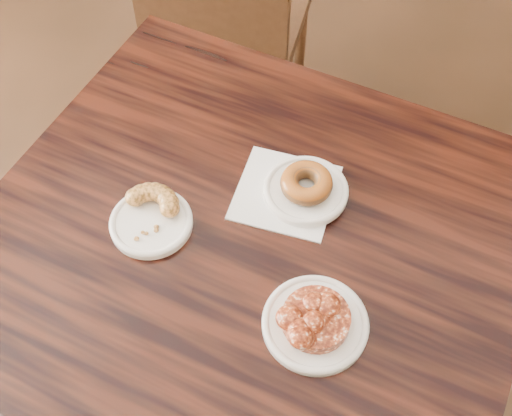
% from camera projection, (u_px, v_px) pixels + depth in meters
% --- Properties ---
extents(floor, '(5.00, 5.00, 0.00)m').
position_uv_depth(floor, '(268.00, 344.00, 1.80)').
color(floor, black).
rests_on(floor, ground).
extents(cafe_table, '(1.16, 1.16, 0.75)m').
position_uv_depth(cafe_table, '(244.00, 341.00, 1.41)').
color(cafe_table, black).
rests_on(cafe_table, floor).
extents(chair_far, '(0.49, 0.49, 0.90)m').
position_uv_depth(chair_far, '(232.00, 16.00, 1.92)').
color(chair_far, black).
rests_on(chair_far, floor).
extents(napkin, '(0.19, 0.19, 0.00)m').
position_uv_depth(napkin, '(285.00, 193.00, 1.17)').
color(napkin, white).
rests_on(napkin, cafe_table).
extents(plate_donut, '(0.15, 0.15, 0.01)m').
position_uv_depth(plate_donut, '(306.00, 191.00, 1.17)').
color(plate_donut, white).
rests_on(plate_donut, napkin).
extents(plate_cruller, '(0.15, 0.15, 0.01)m').
position_uv_depth(plate_cruller, '(151.00, 223.00, 1.13)').
color(plate_cruller, white).
rests_on(plate_cruller, cafe_table).
extents(plate_fritter, '(0.17, 0.17, 0.01)m').
position_uv_depth(plate_fritter, '(315.00, 324.00, 1.02)').
color(plate_fritter, white).
rests_on(plate_fritter, cafe_table).
extents(glazed_donut, '(0.10, 0.10, 0.03)m').
position_uv_depth(glazed_donut, '(307.00, 183.00, 1.15)').
color(glazed_donut, brown).
rests_on(glazed_donut, plate_donut).
extents(apple_fritter, '(0.15, 0.15, 0.04)m').
position_uv_depth(apple_fritter, '(316.00, 317.00, 1.00)').
color(apple_fritter, '#401106').
rests_on(apple_fritter, plate_fritter).
extents(cruller_fragment, '(0.12, 0.12, 0.03)m').
position_uv_depth(cruller_fragment, '(150.00, 216.00, 1.11)').
color(cruller_fragment, '#5C3812').
rests_on(cruller_fragment, plate_cruller).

